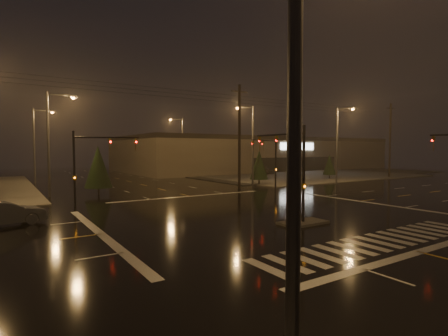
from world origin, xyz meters
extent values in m
plane|color=black|center=(0.00, 0.00, 0.00)|extent=(140.00, 140.00, 0.00)
cube|color=#494641|center=(30.00, 30.00, 0.06)|extent=(36.00, 36.00, 0.12)
cube|color=#494641|center=(0.00, -4.00, 0.07)|extent=(3.00, 1.60, 0.15)
cube|color=beige|center=(0.00, -9.00, 0.01)|extent=(15.00, 2.60, 0.01)
cube|color=beige|center=(0.00, -11.00, 0.01)|extent=(16.00, 0.50, 0.01)
cube|color=beige|center=(0.00, 11.00, 0.01)|extent=(16.00, 0.50, 0.01)
cube|color=black|center=(35.00, 28.00, 0.04)|extent=(50.00, 24.00, 0.08)
cube|color=brown|center=(35.00, 46.00, 3.50)|extent=(60.00, 28.00, 7.00)
cube|color=black|center=(35.00, 46.00, 6.80)|extent=(60.20, 28.20, 0.80)
cube|color=white|center=(35.00, 31.90, 5.20)|extent=(9.00, 0.20, 1.40)
cube|color=black|center=(35.00, 31.95, 1.60)|extent=(22.00, 0.15, 2.80)
cylinder|color=black|center=(0.00, -4.00, 3.00)|extent=(0.18, 0.18, 6.00)
cylinder|color=black|center=(0.00, -1.75, 5.50)|extent=(0.12, 4.50, 0.12)
imported|color=#594707|center=(0.00, 0.27, 5.45)|extent=(0.16, 0.20, 1.00)
cube|color=#594707|center=(0.00, -4.00, 2.30)|extent=(0.25, 0.18, 0.35)
cylinder|color=black|center=(10.50, 10.50, 3.00)|extent=(0.18, 0.18, 6.00)
cylinder|color=black|center=(8.15, 9.64, 5.50)|extent=(4.74, 1.82, 0.12)
imported|color=#594707|center=(6.04, 8.88, 5.45)|extent=(0.24, 0.22, 1.00)
cube|color=#594707|center=(10.50, 10.50, 2.30)|extent=(0.25, 0.18, 0.35)
cylinder|color=black|center=(-10.50, 10.50, 3.00)|extent=(0.18, 0.18, 6.00)
cylinder|color=black|center=(-8.15, 9.64, 5.50)|extent=(4.74, 1.82, 0.12)
imported|color=#594707|center=(-6.04, 8.88, 5.45)|extent=(0.24, 0.22, 1.00)
cube|color=#594707|center=(-10.50, 10.50, 2.30)|extent=(0.25, 0.18, 0.35)
imported|color=#594707|center=(9.20, -6.93, 5.45)|extent=(0.22, 0.24, 1.00)
cylinder|color=#38383A|center=(-11.50, -15.00, 5.00)|extent=(0.24, 0.24, 10.00)
cylinder|color=#38383A|center=(-11.50, 18.00, 5.00)|extent=(0.24, 0.24, 10.00)
cylinder|color=#38383A|center=(-10.30, 18.00, 9.80)|extent=(2.40, 0.14, 0.14)
cube|color=#38383A|center=(-9.20, 18.00, 9.75)|extent=(0.70, 0.30, 0.18)
sphere|color=orange|center=(-9.20, 18.00, 9.62)|extent=(0.32, 0.32, 0.32)
cylinder|color=#38383A|center=(-11.50, 34.00, 5.00)|extent=(0.24, 0.24, 10.00)
cylinder|color=#38383A|center=(-10.30, 34.00, 9.80)|extent=(2.40, 0.14, 0.14)
cube|color=#38383A|center=(-9.20, 34.00, 9.75)|extent=(0.70, 0.30, 0.18)
sphere|color=orange|center=(-9.20, 34.00, 9.62)|extent=(0.32, 0.32, 0.32)
cylinder|color=#38383A|center=(11.50, 16.00, 5.00)|extent=(0.24, 0.24, 10.00)
cylinder|color=#38383A|center=(10.30, 16.00, 9.80)|extent=(2.40, 0.14, 0.14)
cube|color=#38383A|center=(9.20, 16.00, 9.75)|extent=(0.70, 0.30, 0.18)
sphere|color=orange|center=(9.20, 16.00, 9.62)|extent=(0.32, 0.32, 0.32)
cylinder|color=#38383A|center=(11.50, 36.00, 5.00)|extent=(0.24, 0.24, 10.00)
cylinder|color=#38383A|center=(10.30, 36.00, 9.80)|extent=(2.40, 0.14, 0.14)
cube|color=#38383A|center=(9.20, 36.00, 9.75)|extent=(0.70, 0.30, 0.18)
sphere|color=orange|center=(9.20, 36.00, 9.62)|extent=(0.32, 0.32, 0.32)
cylinder|color=#38383A|center=(22.00, 11.50, 5.00)|extent=(0.24, 0.24, 10.00)
cylinder|color=#38383A|center=(22.00, 10.30, 9.80)|extent=(0.14, 2.40, 0.14)
cube|color=#38383A|center=(22.00, 9.20, 9.75)|extent=(0.30, 0.70, 0.18)
sphere|color=orange|center=(22.00, 9.20, 9.62)|extent=(0.32, 0.32, 0.32)
cylinder|color=black|center=(8.00, 14.00, 6.00)|extent=(0.32, 0.32, 12.00)
cube|color=black|center=(8.00, 14.00, 11.20)|extent=(2.20, 0.12, 0.12)
cylinder|color=black|center=(38.00, 14.00, 6.00)|extent=(0.32, 0.32, 12.00)
cube|color=black|center=(38.00, 14.00, 11.20)|extent=(2.20, 0.12, 0.12)
cylinder|color=black|center=(12.75, 16.26, 0.35)|extent=(0.18, 0.18, 0.70)
cone|color=black|center=(12.75, 16.26, 2.56)|extent=(2.38, 2.38, 3.73)
cylinder|color=black|center=(19.97, 17.13, 0.35)|extent=(0.18, 0.18, 0.70)
cone|color=black|center=(19.97, 17.13, 2.38)|extent=(2.15, 2.15, 3.36)
cylinder|color=black|center=(27.14, 17.06, 0.35)|extent=(0.18, 0.18, 0.70)
cone|color=black|center=(27.14, 17.06, 2.26)|extent=(1.99, 1.99, 3.11)
cylinder|color=black|center=(-7.13, 17.19, 0.35)|extent=(0.18, 0.18, 0.70)
cone|color=black|center=(-7.13, 17.19, 2.81)|extent=(2.70, 2.70, 4.22)
imported|color=black|center=(24.95, 30.48, 0.81)|extent=(2.60, 4.97, 1.62)
imported|color=#54585C|center=(-15.31, 5.17, 0.73)|extent=(4.63, 2.33, 1.46)
camera|label=1|loc=(-15.48, -19.09, 4.52)|focal=28.00mm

